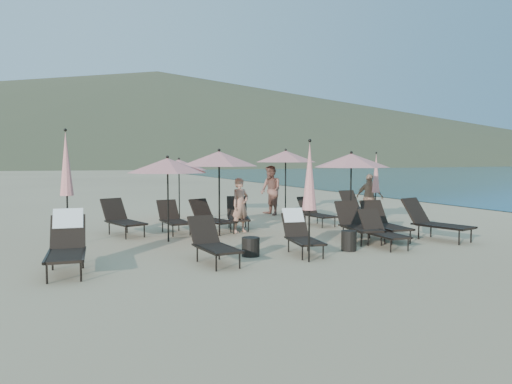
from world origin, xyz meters
name	(u,v)px	position (x,y,z in m)	size (l,w,h in m)	color
ground	(340,246)	(0.00, 0.00, 0.00)	(800.00, 800.00, 0.00)	#D6BA8C
volcanic_headland	(175,119)	(71.37, 302.62, 26.49)	(690.00, 690.00, 55.00)	brown
lounger_0	(67,243)	(-6.12, -0.21, 0.53)	(0.82, 1.84, 1.11)	black
lounger_1	(213,242)	(-3.38, -0.58, 0.42)	(0.72, 1.60, 0.89)	black
lounger_2	(300,233)	(-1.25, -0.33, 0.45)	(0.77, 1.58, 0.95)	black
lounger_3	(357,223)	(0.83, 0.50, 0.45)	(0.90, 1.76, 0.97)	black
lounger_4	(384,222)	(1.61, 0.42, 0.45)	(0.83, 1.74, 0.97)	black
lounger_5	(434,221)	(2.80, -0.11, 0.48)	(1.14, 1.92, 1.04)	black
lounger_6	(122,218)	(-4.53, 3.88, 0.45)	(1.09, 1.79, 0.97)	black
lounger_7	(173,218)	(-3.14, 3.73, 0.42)	(0.69, 1.58, 0.89)	black
lounger_8	(211,217)	(-2.12, 3.41, 0.43)	(1.05, 1.69, 0.91)	black
lounger_9	(238,214)	(-1.18, 3.74, 0.43)	(1.06, 1.72, 0.92)	black
lounger_10	(315,212)	(1.37, 3.54, 0.40)	(0.69, 1.53, 0.86)	black
lounger_11	(357,206)	(3.58, 4.48, 0.44)	(0.64, 1.64, 0.94)	black
lounger_12	(382,230)	(0.90, -0.43, 0.40)	(0.65, 1.51, 0.85)	black
umbrella_open_0	(168,166)	(-3.62, 2.26, 1.92)	(2.02, 2.02, 2.18)	black
umbrella_open_1	(219,159)	(-2.13, 2.66, 2.09)	(2.20, 2.20, 2.36)	black
umbrella_open_2	(351,161)	(1.52, 1.82, 2.04)	(2.14, 2.14, 2.31)	black
umbrella_open_3	(179,165)	(-2.27, 6.44, 1.87)	(1.97, 1.97, 2.12)	black
umbrella_open_4	(286,156)	(1.59, 6.11, 2.16)	(2.27, 2.27, 2.44)	black
umbrella_closed_0	(310,177)	(-1.56, -1.29, 1.74)	(0.29, 0.29, 2.50)	black
umbrella_closed_1	(376,174)	(3.44, 3.26, 1.60)	(0.27, 0.27, 2.30)	black
umbrella_closed_2	(66,164)	(-5.98, 2.73, 1.96)	(0.33, 0.33, 2.82)	black
side_table_0	(251,247)	(-2.42, -0.25, 0.21)	(0.39, 0.39, 0.41)	black
side_table_1	(349,241)	(-0.12, -0.56, 0.23)	(0.35, 0.35, 0.46)	black
beachgoer_a	(240,205)	(-1.38, 3.02, 0.77)	(0.56, 0.37, 1.55)	tan
beachgoer_b	(271,190)	(1.21, 6.56, 0.91)	(0.89, 0.69, 1.82)	#8F5A4A
beachgoer_c	(370,198)	(3.48, 3.63, 0.79)	(0.93, 0.39, 1.58)	tan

